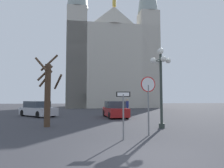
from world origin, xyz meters
TOP-DOWN VIEW (x-y plane):
  - ground_plane at (0.00, 0.00)m, footprint 120.00×120.00m
  - cathedral at (2.46, 33.64)m, footprint 17.59×11.97m
  - stop_sign at (1.04, 3.73)m, footprint 0.78×0.16m
  - one_way_arrow_sign at (-0.39, 2.83)m, footprint 0.64×0.08m
  - street_lamp at (2.52, 5.92)m, footprint 1.33×1.33m
  - bare_tree at (-4.60, 7.31)m, footprint 1.82×1.81m
  - parked_car_near_red at (0.54, 12.97)m, footprint 2.14×4.25m
  - parked_car_far_silver at (-7.05, 14.81)m, footprint 4.35×4.42m
  - pedestrian_walking at (2.28, 15.88)m, footprint 0.32×0.32m

SIDE VIEW (x-z plane):
  - ground_plane at x=0.00m, z-range 0.00..0.00m
  - parked_car_far_silver at x=-7.05m, z-range -0.05..1.47m
  - parked_car_near_red at x=0.54m, z-range -0.05..1.48m
  - pedestrian_walking at x=2.28m, z-range 0.18..1.91m
  - one_way_arrow_sign at x=-0.39m, z-range 0.28..2.41m
  - stop_sign at x=1.04m, z-range 0.59..3.51m
  - bare_tree at x=-4.60m, z-range -0.12..4.71m
  - street_lamp at x=2.52m, z-range 0.79..5.76m
  - cathedral at x=2.46m, z-range -7.32..27.90m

